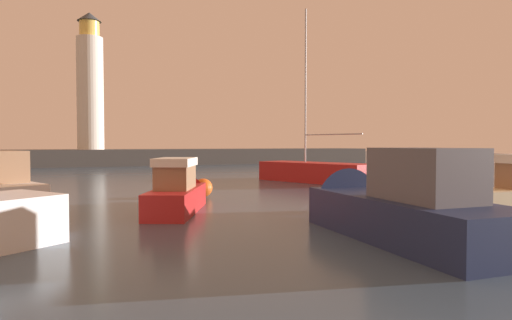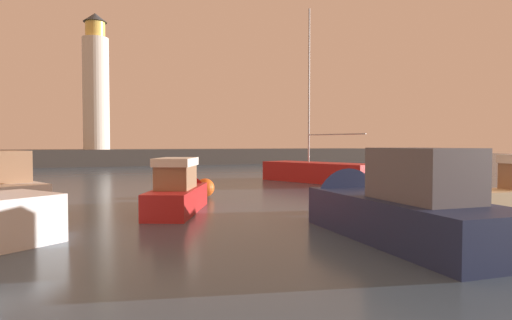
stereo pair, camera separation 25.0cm
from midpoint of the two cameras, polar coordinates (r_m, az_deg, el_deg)
The scene contains 8 objects.
ground_plane at distance 29.97m, azimuth -13.31°, elevation -3.13°, with size 220.00×220.00×0.00m, color #384C60.
breakwater at distance 58.01m, azimuth -17.44°, elevation 0.32°, with size 72.35×6.55×2.03m, color #423F3D.
lighthouse at distance 58.30m, azimuth -19.99°, elevation 9.12°, with size 3.14×3.14×16.77m.
motorboat_1 at distance 20.82m, azimuth 29.25°, elevation -3.90°, with size 5.76×1.88×2.60m.
motorboat_5 at distance 13.89m, azimuth 16.15°, elevation -5.68°, with size 2.96×8.80×3.12m.
motorboat_6 at distance 18.14m, azimuth -9.36°, elevation -4.09°, with size 3.90×6.21×2.37m.
sailboat_moored at distance 31.43m, azimuth 8.29°, elevation -1.53°, with size 5.58×8.97×12.39m.
mooring_buoy at distance 22.38m, azimuth -6.33°, elevation -3.61°, with size 0.95×0.95×0.95m, color #EA5919.
Camera 2 is at (-4.26, -1.28, 2.69)m, focal length 30.75 mm.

